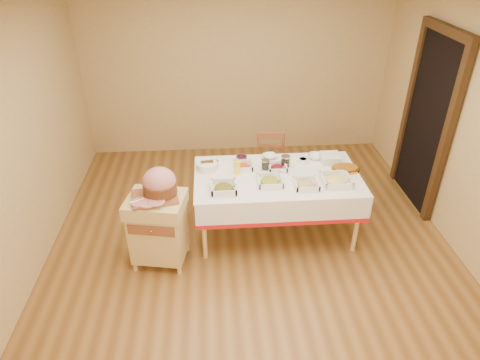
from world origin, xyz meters
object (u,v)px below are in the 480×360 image
(dining_table, at_px, (277,188))
(butcher_cart, at_px, (158,226))
(preserve_jar_right, at_px, (285,162))
(plate_stack, at_px, (330,158))
(brass_platter, at_px, (345,169))
(preserve_jar_left, at_px, (265,165))
(ham_on_board, at_px, (159,185))
(mustard_bottle, at_px, (237,167))
(bread_basket, at_px, (207,166))
(dining_chair, at_px, (270,165))

(dining_table, relative_size, butcher_cart, 2.27)
(preserve_jar_right, xyz_separation_m, plate_stack, (0.54, 0.07, -0.01))
(preserve_jar_right, bearing_deg, brass_platter, -11.82)
(butcher_cart, xyz_separation_m, preserve_jar_left, (1.17, 0.58, 0.36))
(ham_on_board, height_order, preserve_jar_left, ham_on_board)
(mustard_bottle, distance_m, brass_platter, 1.21)
(dining_table, height_order, preserve_jar_left, preserve_jar_left)
(dining_table, relative_size, preserve_jar_right, 13.72)
(butcher_cart, bearing_deg, bread_basket, 49.76)
(brass_platter, bearing_deg, plate_stack, 120.85)
(preserve_jar_left, xyz_separation_m, mustard_bottle, (-0.32, -0.09, 0.03))
(preserve_jar_left, bearing_deg, ham_on_board, -154.34)
(ham_on_board, bearing_deg, dining_chair, 43.06)
(ham_on_board, distance_m, plate_stack, 2.01)
(dining_chair, xyz_separation_m, brass_platter, (0.74, -0.75, 0.34))
(bread_basket, bearing_deg, brass_platter, -4.85)
(brass_platter, bearing_deg, bread_basket, 175.15)
(dining_table, bearing_deg, brass_platter, 4.38)
(preserve_jar_left, bearing_deg, dining_table, -53.42)
(preserve_jar_right, relative_size, bread_basket, 0.56)
(preserve_jar_left, distance_m, mustard_bottle, 0.33)
(dining_chair, bearing_deg, bread_basket, -142.60)
(brass_platter, bearing_deg, dining_chair, 134.84)
(dining_chair, xyz_separation_m, preserve_jar_left, (-0.15, -0.65, 0.38))
(preserve_jar_left, distance_m, preserve_jar_right, 0.24)
(dining_table, distance_m, mustard_bottle, 0.50)
(mustard_bottle, xyz_separation_m, brass_platter, (1.21, -0.01, -0.07))
(mustard_bottle, height_order, brass_platter, mustard_bottle)
(dining_table, bearing_deg, butcher_cart, -161.69)
(ham_on_board, relative_size, bread_basket, 1.99)
(dining_table, relative_size, plate_stack, 8.40)
(dining_table, bearing_deg, dining_chair, 87.35)
(bread_basket, relative_size, plate_stack, 1.09)
(ham_on_board, xyz_separation_m, mustard_bottle, (0.81, 0.45, -0.09))
(plate_stack, bearing_deg, dining_chair, 138.91)
(dining_chair, relative_size, ham_on_board, 1.81)
(mustard_bottle, bearing_deg, dining_table, -8.63)
(bread_basket, relative_size, brass_platter, 0.73)
(plate_stack, bearing_deg, mustard_bottle, -169.60)
(preserve_jar_left, bearing_deg, dining_chair, 77.01)
(ham_on_board, bearing_deg, brass_platter, 12.52)
(dining_chair, bearing_deg, preserve_jar_right, -82.23)
(butcher_cart, xyz_separation_m, bread_basket, (0.52, 0.62, 0.35))
(preserve_jar_left, bearing_deg, brass_platter, -5.95)
(preserve_jar_right, xyz_separation_m, bread_basket, (-0.89, -0.01, -0.02))
(butcher_cart, xyz_separation_m, mustard_bottle, (0.85, 0.49, 0.39))
(dining_table, bearing_deg, mustard_bottle, 171.37)
(ham_on_board, height_order, brass_platter, ham_on_board)
(brass_platter, bearing_deg, ham_on_board, -167.48)
(butcher_cart, bearing_deg, dining_chair, 42.89)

